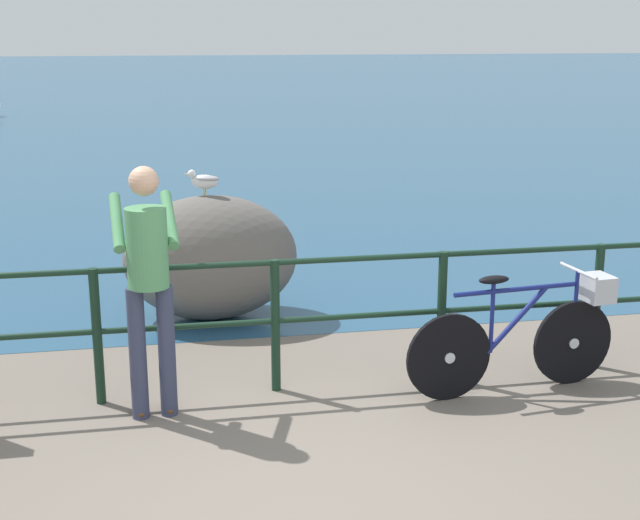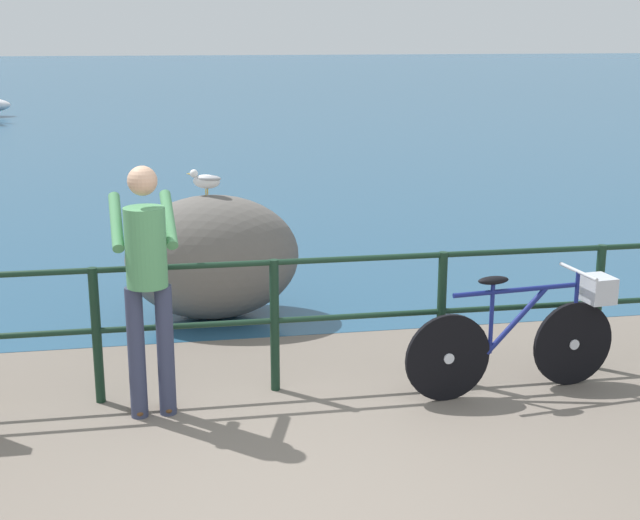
{
  "view_description": "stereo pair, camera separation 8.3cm",
  "coord_description": "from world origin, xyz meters",
  "px_view_note": "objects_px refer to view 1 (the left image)",
  "views": [
    {
      "loc": [
        -0.84,
        -4.37,
        2.65
      ],
      "look_at": [
        0.41,
        2.22,
        0.9
      ],
      "focal_mm": 49.54,
      "sensor_mm": 36.0,
      "label": 1
    },
    {
      "loc": [
        -0.76,
        -4.38,
        2.65
      ],
      "look_at": [
        0.41,
        2.22,
        0.9
      ],
      "focal_mm": 49.54,
      "sensor_mm": 36.0,
      "label": 2
    }
  ],
  "objects_px": {
    "person_at_railing": "(148,280)",
    "breakwater_boulder_main": "(211,258)",
    "bicycle": "(531,331)",
    "seagull": "(204,180)"
  },
  "relations": [
    {
      "from": "breakwater_boulder_main",
      "to": "seagull",
      "type": "xyz_separation_m",
      "value": [
        -0.04,
        0.04,
        0.73
      ]
    },
    {
      "from": "person_at_railing",
      "to": "breakwater_boulder_main",
      "type": "bearing_deg",
      "value": -19.09
    },
    {
      "from": "breakwater_boulder_main",
      "to": "seagull",
      "type": "height_order",
      "value": "seagull"
    },
    {
      "from": "breakwater_boulder_main",
      "to": "seagull",
      "type": "distance_m",
      "value": 0.73
    },
    {
      "from": "person_at_railing",
      "to": "seagull",
      "type": "relative_size",
      "value": 5.29
    },
    {
      "from": "person_at_railing",
      "to": "seagull",
      "type": "xyz_separation_m",
      "value": [
        0.52,
        2.16,
        0.32
      ]
    },
    {
      "from": "bicycle",
      "to": "person_at_railing",
      "type": "distance_m",
      "value": 2.84
    },
    {
      "from": "bicycle",
      "to": "breakwater_boulder_main",
      "type": "bearing_deg",
      "value": 129.16
    },
    {
      "from": "bicycle",
      "to": "seagull",
      "type": "xyz_separation_m",
      "value": [
        -2.27,
        2.22,
        0.85
      ]
    },
    {
      "from": "person_at_railing",
      "to": "breakwater_boulder_main",
      "type": "xyz_separation_m",
      "value": [
        0.56,
        2.12,
        -0.41
      ]
    }
  ]
}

